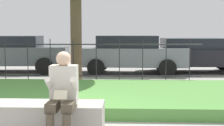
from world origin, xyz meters
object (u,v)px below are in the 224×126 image
person_seated_reader (63,93)px  car_parked_right (196,54)px  car_parked_left (15,53)px  car_parked_center (131,53)px  stone_bench (24,120)px

person_seated_reader → car_parked_right: size_ratio=0.30×
car_parked_left → car_parked_right: bearing=-2.5°
car_parked_center → car_parked_right: (2.50, 0.47, -0.05)m
car_parked_left → car_parked_right: (7.02, 0.19, -0.05)m
person_seated_reader → car_parked_left: size_ratio=0.31×
car_parked_right → car_parked_left: bearing=179.4°
person_seated_reader → car_parked_left: (-3.44, 7.65, 0.05)m
car_parked_center → car_parked_right: 2.55m
car_parked_left → person_seated_reader: bearing=-69.9°
stone_bench → car_parked_left: 7.85m
person_seated_reader → car_parked_right: 8.62m
car_parked_center → stone_bench: bearing=-101.9°
person_seated_reader → car_parked_right: car_parked_right is taller
car_parked_left → stone_bench: bearing=-73.4°
car_parked_center → car_parked_left: (-4.51, 0.28, 0.00)m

